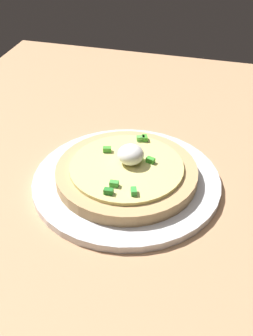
% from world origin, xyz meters
% --- Properties ---
extents(dining_table, '(1.19, 0.64, 0.02)m').
position_xyz_m(dining_table, '(0.00, 0.00, 0.01)').
color(dining_table, tan).
rests_on(dining_table, ground).
extents(plate, '(0.29, 0.29, 0.01)m').
position_xyz_m(plate, '(0.07, -0.11, 0.03)').
color(plate, silver).
rests_on(plate, dining_table).
extents(pizza, '(0.22, 0.22, 0.05)m').
position_xyz_m(pizza, '(0.07, -0.11, 0.05)').
color(pizza, tan).
rests_on(pizza, plate).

